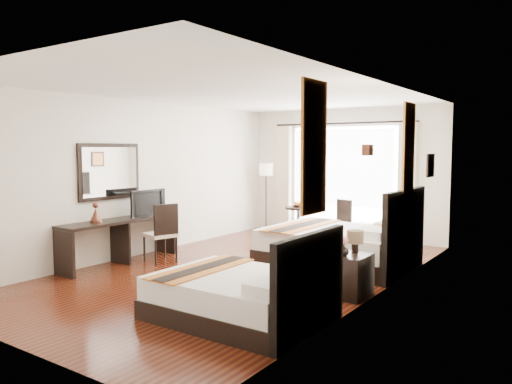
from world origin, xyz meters
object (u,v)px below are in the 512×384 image
Objects in this scene: television at (145,203)px; fruit_bowl at (297,206)px; table_lamp at (355,239)px; console_desk at (120,241)px; desk_chair at (161,244)px; side_table at (298,222)px; bed_near at (244,295)px; window_chair at (338,230)px; vase at (344,254)px; nightstand at (350,275)px; floor_lamp at (266,174)px; bed_far at (341,245)px.

television is 3.52m from fruit_bowl.
console_desk is (-3.97, -0.60, -0.36)m from table_lamp.
desk_chair is 1.52× the size of side_table.
window_chair is (-1.08, 4.79, -0.01)m from bed_near.
vase is at bearing -52.27° from fruit_bowl.
table_lamp reaches higher than side_table.
television is at bearing 178.58° from nightstand.
floor_lamp is at bearing 136.59° from table_lamp.
fruit_bowl is at bearing 127.73° from vase.
vase is 0.16× the size of window_chair.
side_table is at bearing 59.78° from fruit_bowl.
desk_chair is 1.13× the size of window_chair.
television is at bearing -109.85° from fruit_bowl.
vase is 0.70× the size of fruit_bowl.
bed_near is 5.40× the size of table_lamp.
nightstand is at bearing -93.22° from television.
side_table is 1.04m from window_chair.
bed_near is at bearing -117.61° from television.
console_desk is at bearing -171.37° from table_lamp.
bed_far is 3.48m from television.
bed_far reaches higher than console_desk.
floor_lamp reaches higher than fruit_bowl.
window_chair is (1.76, 3.28, -0.04)m from desk_chair.
bed_far is 3.48× the size of side_table.
bed_far is 4.03× the size of nightstand.
vase is at bearing -52.75° from side_table.
bed_near is 3.03m from bed_far.
window_chair is (2.07, -0.44, -1.07)m from floor_lamp.
bed_far is at bearing -45.20° from side_table.
table_lamp is 0.32m from vase.
side_table is at bearing 127.25° from vase.
vase is at bearing -97.91° from table_lamp.
floor_lamp is (0.19, 4.18, 0.97)m from console_desk.
table_lamp is at bearing 47.21° from window_chair.
window_chair is (-1.71, 3.14, -0.47)m from table_lamp.
bed_near is 5.36m from fruit_bowl.
nightstand is 3.47m from desk_chair.
desk_chair is 3.49m from fruit_bowl.
floor_lamp is at bearing -83.47° from window_chair.
nightstand is at bearing 67.37° from bed_near.
table_lamp is (0.83, -1.36, 0.40)m from bed_far.
table_lamp is at bearing -91.04° from television.
bed_near is at bearing -113.20° from vase.
console_desk is (-3.93, -0.33, -0.20)m from vase.
desk_chair is at bearing -9.70° from window_chair.
nightstand is (0.63, 1.51, -0.00)m from bed_near.
television is at bearing 154.20° from bed_near.
console_desk reaches higher than side_table.
table_lamp is at bearing -162.36° from desk_chair.
side_table reaches higher than nightstand.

